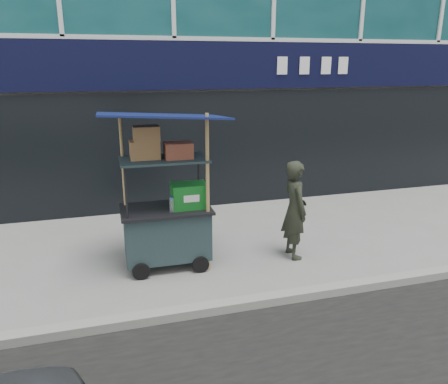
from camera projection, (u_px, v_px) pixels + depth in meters
name	position (u px, v px, depth m)	size (l,w,h in m)	color
ground	(234.00, 301.00, 5.64)	(80.00, 80.00, 0.00)	slate
curb	(238.00, 304.00, 5.44)	(80.00, 0.18, 0.12)	gray
vendor_cart	(167.00, 213.00, 6.41)	(1.75, 1.25, 2.35)	black
vendor_man	(295.00, 210.00, 6.74)	(0.56, 0.37, 1.55)	#25291E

